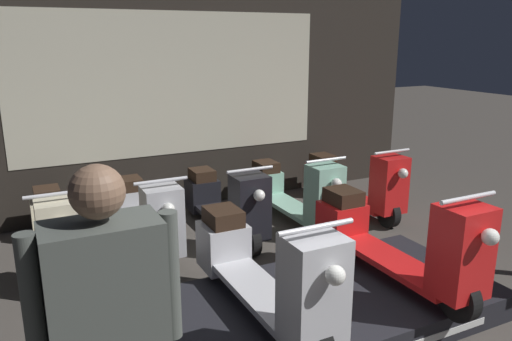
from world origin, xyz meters
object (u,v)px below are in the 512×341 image
(scooter_display_right, at_px, (395,240))
(person_left_browsing, at_px, (108,323))
(scooter_backrow_0, at_px, (55,230))
(scooter_backrow_3, at_px, (294,193))
(scooter_backrow_1, at_px, (146,216))
(scooter_backrow_2, at_px, (225,203))
(scooter_display_left, at_px, (263,269))
(scooter_backrow_4, at_px, (354,183))

(scooter_display_right, xyz_separation_m, person_left_browsing, (-2.35, -0.90, 0.42))
(scooter_backrow_0, relative_size, scooter_backrow_3, 1.00)
(scooter_backrow_0, bearing_deg, scooter_backrow_1, 0.00)
(scooter_backrow_2, bearing_deg, scooter_backrow_3, 0.00)
(scooter_display_left, relative_size, scooter_backrow_0, 1.00)
(scooter_backrow_1, height_order, person_left_browsing, person_left_browsing)
(scooter_backrow_0, height_order, scooter_backrow_3, same)
(scooter_backrow_0, xyz_separation_m, scooter_backrow_3, (2.61, 0.00, 0.00))
(scooter_backrow_1, height_order, scooter_backrow_3, same)
(scooter_display_left, xyz_separation_m, scooter_backrow_2, (0.55, 1.99, -0.21))
(scooter_backrow_3, relative_size, person_left_browsing, 1.09)
(scooter_backrow_0, distance_m, scooter_backrow_1, 0.87)
(scooter_backrow_1, bearing_deg, person_left_browsing, -106.53)
(scooter_backrow_3, relative_size, scooter_backrow_4, 1.00)
(scooter_backrow_0, xyz_separation_m, scooter_backrow_2, (1.74, 0.00, 0.00))
(scooter_display_right, distance_m, scooter_backrow_1, 2.49)
(scooter_backrow_2, xyz_separation_m, scooter_backrow_3, (0.87, 0.00, 0.00))
(scooter_backrow_4, bearing_deg, scooter_backrow_1, 180.00)
(scooter_backrow_1, distance_m, scooter_backrow_3, 1.74)
(scooter_backrow_1, bearing_deg, scooter_backrow_4, 0.00)
(scooter_backrow_1, bearing_deg, scooter_display_left, -80.98)
(scooter_display_left, distance_m, person_left_browsing, 1.54)
(scooter_backrow_2, relative_size, scooter_backrow_4, 1.00)
(scooter_backrow_0, height_order, scooter_backrow_2, same)
(scooter_backrow_4, bearing_deg, scooter_backrow_0, 180.00)
(scooter_display_left, bearing_deg, scooter_display_right, 0.00)
(scooter_backrow_0, distance_m, scooter_backrow_4, 3.48)
(person_left_browsing, bearing_deg, scooter_backrow_2, 59.14)
(scooter_backrow_2, height_order, scooter_backrow_3, same)
(scooter_display_left, relative_size, person_left_browsing, 1.09)
(scooter_backrow_4, bearing_deg, scooter_backrow_3, 180.00)
(scooter_backrow_2, relative_size, person_left_browsing, 1.09)
(scooter_display_left, bearing_deg, person_left_browsing, -142.44)
(scooter_display_left, relative_size, scooter_backrow_1, 1.00)
(scooter_display_right, xyz_separation_m, scooter_backrow_0, (-2.36, 1.99, -0.21))
(scooter_backrow_0, relative_size, scooter_backrow_1, 1.00)
(scooter_backrow_0, relative_size, scooter_backrow_2, 1.00)
(scooter_backrow_3, distance_m, person_left_browsing, 3.94)
(scooter_backrow_2, bearing_deg, scooter_display_left, -105.56)
(scooter_backrow_4, bearing_deg, scooter_display_left, -139.06)
(scooter_backrow_0, bearing_deg, scooter_backrow_2, 0.00)
(scooter_backrow_4, height_order, person_left_browsing, person_left_browsing)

